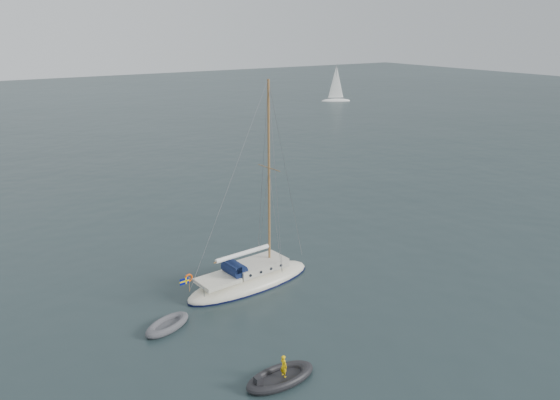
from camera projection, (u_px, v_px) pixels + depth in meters
ground at (281, 280)px, 34.16m from camera, size 300.00×300.00×0.00m
sailboat at (250, 270)px, 33.29m from camera, size 9.07×2.72×12.91m
dinghy at (167, 325)px, 28.71m from camera, size 2.88×1.30×0.41m
rib at (280, 377)px, 24.44m from camera, size 3.48×1.58×1.26m
distant_yacht_b at (336, 84)px, 112.79m from camera, size 6.12×3.26×8.11m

